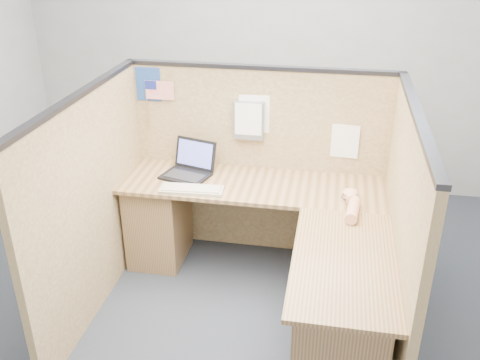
% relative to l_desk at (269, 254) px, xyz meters
% --- Properties ---
extents(floor, '(5.00, 5.00, 0.00)m').
position_rel_l_desk_xyz_m(floor, '(-0.18, -0.29, -0.39)').
color(floor, '#21252F').
rests_on(floor, ground).
extents(wall_back, '(5.00, 0.00, 5.00)m').
position_rel_l_desk_xyz_m(wall_back, '(-0.18, 1.96, 1.01)').
color(wall_back, gray).
rests_on(wall_back, floor).
extents(cubicle_partitions, '(2.06, 1.83, 1.53)m').
position_rel_l_desk_xyz_m(cubicle_partitions, '(-0.18, 0.14, 0.38)').
color(cubicle_partitions, brown).
rests_on(cubicle_partitions, floor).
extents(l_desk, '(1.95, 1.75, 0.73)m').
position_rel_l_desk_xyz_m(l_desk, '(0.00, 0.00, 0.00)').
color(l_desk, brown).
rests_on(l_desk, floor).
extents(laptop, '(0.39, 0.41, 0.25)m').
position_rel_l_desk_xyz_m(laptop, '(-0.70, 0.47, 0.40)').
color(laptop, black).
rests_on(laptop, l_desk).
extents(keyboard, '(0.46, 0.18, 0.03)m').
position_rel_l_desk_xyz_m(keyboard, '(-0.60, 0.19, 0.35)').
color(keyboard, gray).
rests_on(keyboard, l_desk).
extents(mouse, '(0.13, 0.09, 0.05)m').
position_rel_l_desk_xyz_m(mouse, '(0.52, 0.27, 0.36)').
color(mouse, silver).
rests_on(mouse, l_desk).
extents(hand_forearm, '(0.12, 0.42, 0.09)m').
position_rel_l_desk_xyz_m(hand_forearm, '(0.53, 0.12, 0.38)').
color(hand_forearm, tan).
rests_on(hand_forearm, l_desk).
extents(blue_poster, '(0.19, 0.01, 0.26)m').
position_rel_l_desk_xyz_m(blue_poster, '(-1.04, 0.68, 0.96)').
color(blue_poster, navy).
rests_on(blue_poster, cubicle_partitions).
extents(american_flag, '(0.23, 0.01, 0.39)m').
position_rel_l_desk_xyz_m(american_flag, '(-0.98, 0.67, 0.91)').
color(american_flag, olive).
rests_on(american_flag, cubicle_partitions).
extents(file_holder, '(0.23, 0.05, 0.29)m').
position_rel_l_desk_xyz_m(file_holder, '(-0.26, 0.66, 0.73)').
color(file_holder, slate).
rests_on(file_holder, cubicle_partitions).
extents(paper_left, '(0.23, 0.02, 0.29)m').
position_rel_l_desk_xyz_m(paper_left, '(-0.23, 0.68, 0.77)').
color(paper_left, white).
rests_on(paper_left, cubicle_partitions).
extents(paper_right, '(0.20, 0.02, 0.26)m').
position_rel_l_desk_xyz_m(paper_right, '(0.46, 0.68, 0.60)').
color(paper_right, white).
rests_on(paper_right, cubicle_partitions).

